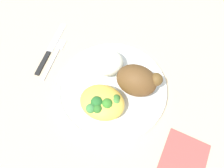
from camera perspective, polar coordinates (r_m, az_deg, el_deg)
name	(u,v)px	position (r m, az deg, el deg)	size (l,w,h in m)	color
ground_plane	(112,89)	(0.53, 0.00, -1.50)	(2.00, 2.00, 0.00)	#CBB390
plate	(112,88)	(0.52, 0.00, -1.00)	(0.28, 0.28, 0.02)	white
roasted_chicken	(137,80)	(0.48, 7.02, 0.97)	(0.10, 0.07, 0.08)	brown
rice_pile	(107,62)	(0.52, -1.27, 6.07)	(0.08, 0.08, 0.05)	silver
mac_cheese_with_broccoli	(103,102)	(0.47, -2.63, -5.11)	(0.11, 0.09, 0.05)	#E4BD49
fork	(55,56)	(0.61, -15.56, 7.36)	(0.03, 0.14, 0.01)	#B2B2B7
knife	(49,51)	(0.62, -16.98, 8.63)	(0.04, 0.19, 0.01)	black
napkin	(183,161)	(0.50, 19.05, -19.52)	(0.09, 0.12, 0.00)	#DB4C47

